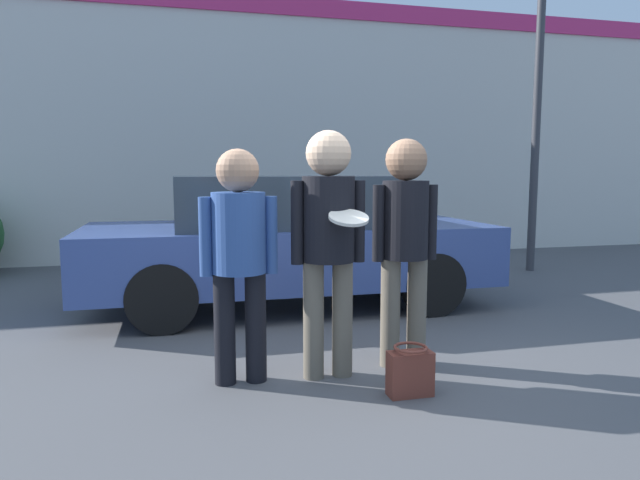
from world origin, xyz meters
TOP-DOWN VIEW (x-y plane):
  - ground_plane at (0.00, 0.00)m, footprint 56.00×56.00m
  - storefront_building at (0.00, 5.88)m, footprint 24.00×0.22m
  - person_left at (-0.74, -0.00)m, footprint 0.54×0.37m
  - person_middle_with_frisbee at (-0.11, -0.05)m, footprint 0.55×0.59m
  - person_right at (0.53, 0.07)m, footprint 0.52×0.35m
  - parked_car_near at (0.03, 2.23)m, footprint 4.40×1.83m
  - street_lamp at (4.30, 3.57)m, footprint 1.38×0.35m
  - handbag at (0.33, -0.53)m, footprint 0.30×0.23m

SIDE VIEW (x-z plane):
  - ground_plane at x=0.00m, z-range 0.00..0.00m
  - handbag at x=0.33m, z-range -0.01..0.34m
  - parked_car_near at x=0.03m, z-range 0.01..1.46m
  - person_left at x=-0.74m, z-range 0.16..1.82m
  - person_right at x=0.53m, z-range 0.17..1.92m
  - person_middle_with_frisbee at x=-0.11m, z-range 0.19..1.98m
  - storefront_building at x=0.00m, z-range 0.03..4.43m
  - street_lamp at x=4.30m, z-range 0.67..6.34m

